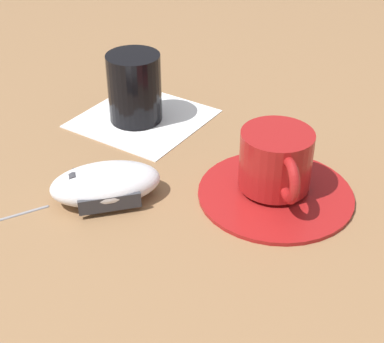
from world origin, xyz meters
TOP-DOWN VIEW (x-y plane):
  - ground_plane at (0.00, 0.00)m, footprint 3.00×3.00m
  - saucer at (0.10, 0.00)m, footprint 0.16×0.16m
  - coffee_cup at (0.09, 0.01)m, footprint 0.07×0.09m
  - computer_mouse at (-0.06, -0.07)m, footprint 0.13×0.12m
  - napkin_under_glass at (-0.10, 0.10)m, footprint 0.17×0.17m
  - drinking_glass at (-0.11, 0.09)m, footprint 0.07×0.07m

SIDE VIEW (x-z plane):
  - ground_plane at x=0.00m, z-range 0.00..0.00m
  - napkin_under_glass at x=-0.10m, z-range 0.00..0.00m
  - saucer at x=0.10m, z-range 0.00..0.01m
  - computer_mouse at x=-0.06m, z-range 0.00..0.04m
  - coffee_cup at x=0.09m, z-range 0.01..0.07m
  - drinking_glass at x=-0.11m, z-range 0.00..0.09m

